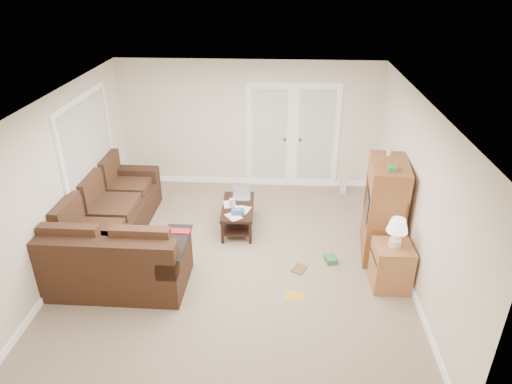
# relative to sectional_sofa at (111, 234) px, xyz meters

# --- Properties ---
(floor) EXTENTS (5.50, 5.50, 0.00)m
(floor) POSITION_rel_sectional_sofa_xyz_m (1.92, -0.08, -0.37)
(floor) COLOR gray
(floor) RESTS_ON ground
(ceiling) EXTENTS (5.00, 5.50, 0.02)m
(ceiling) POSITION_rel_sectional_sofa_xyz_m (1.92, -0.08, 2.13)
(ceiling) COLOR white
(ceiling) RESTS_ON wall_back
(wall_left) EXTENTS (0.02, 5.50, 2.50)m
(wall_left) POSITION_rel_sectional_sofa_xyz_m (-0.58, -0.08, 0.88)
(wall_left) COLOR white
(wall_left) RESTS_ON floor
(wall_right) EXTENTS (0.02, 5.50, 2.50)m
(wall_right) POSITION_rel_sectional_sofa_xyz_m (4.42, -0.08, 0.88)
(wall_right) COLOR white
(wall_right) RESTS_ON floor
(wall_back) EXTENTS (5.00, 0.02, 2.50)m
(wall_back) POSITION_rel_sectional_sofa_xyz_m (1.92, 2.67, 0.88)
(wall_back) COLOR white
(wall_back) RESTS_ON floor
(wall_front) EXTENTS (5.00, 0.02, 2.50)m
(wall_front) POSITION_rel_sectional_sofa_xyz_m (1.92, -2.83, 0.88)
(wall_front) COLOR white
(wall_front) RESTS_ON floor
(baseboards) EXTENTS (5.00, 5.50, 0.10)m
(baseboards) POSITION_rel_sectional_sofa_xyz_m (1.92, -0.08, -0.32)
(baseboards) COLOR white
(baseboards) RESTS_ON floor
(french_doors) EXTENTS (1.80, 0.05, 2.13)m
(french_doors) POSITION_rel_sectional_sofa_xyz_m (2.77, 2.63, 0.67)
(french_doors) COLOR white
(french_doors) RESTS_ON floor
(window_left) EXTENTS (0.05, 1.92, 1.42)m
(window_left) POSITION_rel_sectional_sofa_xyz_m (-0.55, 0.92, 1.18)
(window_left) COLOR white
(window_left) RESTS_ON wall_left
(sectional_sofa) EXTENTS (2.05, 3.07, 0.94)m
(sectional_sofa) POSITION_rel_sectional_sofa_xyz_m (0.00, 0.00, 0.00)
(sectional_sofa) COLOR #3A2316
(sectional_sofa) RESTS_ON floor
(coffee_table) EXTENTS (0.56, 1.06, 0.71)m
(coffee_table) POSITION_rel_sectional_sofa_xyz_m (1.86, 0.91, -0.14)
(coffee_table) COLOR black
(coffee_table) RESTS_ON floor
(tv_armoire) EXTENTS (0.62, 1.01, 1.65)m
(tv_armoire) POSITION_rel_sectional_sofa_xyz_m (4.12, 0.28, 0.40)
(tv_armoire) COLOR brown
(tv_armoire) RESTS_ON floor
(side_cabinet) EXTENTS (0.52, 0.52, 1.08)m
(side_cabinet) POSITION_rel_sectional_sofa_xyz_m (4.12, -0.53, 0.02)
(side_cabinet) COLOR #AA6B3E
(side_cabinet) RESTS_ON floor
(space_heater) EXTENTS (0.13, 0.12, 0.31)m
(space_heater) POSITION_rel_sectional_sofa_xyz_m (3.80, 2.37, -0.22)
(space_heater) COLOR white
(space_heater) RESTS_ON floor
(floor_magazine) EXTENTS (0.26, 0.20, 0.01)m
(floor_magazine) POSITION_rel_sectional_sofa_xyz_m (2.78, -0.84, -0.37)
(floor_magazine) COLOR gold
(floor_magazine) RESTS_ON floor
(floor_greenbox) EXTENTS (0.20, 0.24, 0.08)m
(floor_greenbox) POSITION_rel_sectional_sofa_xyz_m (3.35, -0.01, -0.33)
(floor_greenbox) COLOR #387B44
(floor_greenbox) RESTS_ON floor
(floor_book) EXTENTS (0.26, 0.29, 0.02)m
(floor_book) POSITION_rel_sectional_sofa_xyz_m (2.79, -0.20, -0.36)
(floor_book) COLOR brown
(floor_book) RESTS_ON floor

